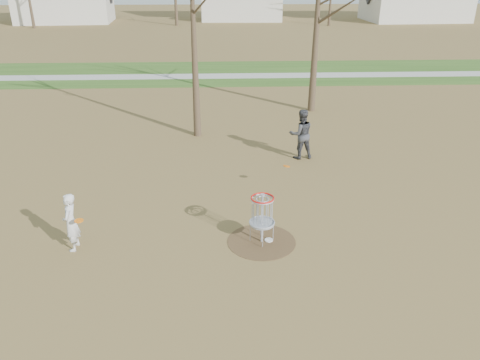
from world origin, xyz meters
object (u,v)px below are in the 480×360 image
disc_grounded (269,240)px  disc_golf_basket (262,211)px  player_throwing (301,134)px  player_standing (71,222)px

disc_grounded → disc_golf_basket: 0.92m
player_throwing → disc_golf_basket: (-1.94, -5.79, -0.02)m
player_standing → disc_grounded: player_standing is taller
player_standing → disc_golf_basket: size_ratio=1.14×
player_standing → disc_golf_basket: bearing=91.7°
player_standing → player_throwing: bearing=131.6°
player_throwing → disc_grounded: 6.08m
player_standing → disc_grounded: bearing=92.1°
disc_grounded → disc_golf_basket: (-0.19, -0.04, 0.89)m
player_throwing → disc_grounded: player_throwing is taller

